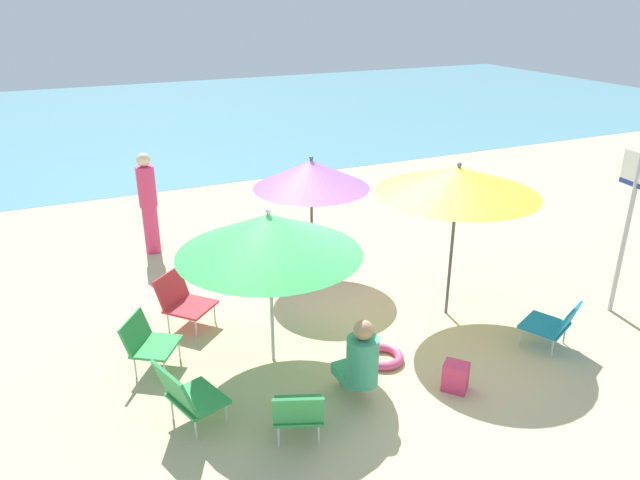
# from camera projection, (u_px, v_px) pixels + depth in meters

# --- Properties ---
(ground_plane) EXTENTS (40.00, 40.00, 0.00)m
(ground_plane) POSITION_uv_depth(u_px,v_px,m) (359.00, 324.00, 7.43)
(ground_plane) COLOR #CCB789
(sea_water) EXTENTS (40.00, 16.00, 0.01)m
(sea_water) POSITION_uv_depth(u_px,v_px,m) (152.00, 118.00, 19.50)
(sea_water) COLOR #5693A3
(sea_water) RESTS_ON ground_plane
(umbrella_green) EXTENTS (1.95, 1.95, 1.79)m
(umbrella_green) POSITION_uv_depth(u_px,v_px,m) (269.00, 234.00, 6.14)
(umbrella_green) COLOR silver
(umbrella_green) RESTS_ON ground_plane
(umbrella_purple) EXTENTS (1.61, 1.61, 1.76)m
(umbrella_purple) POSITION_uv_depth(u_px,v_px,m) (311.00, 174.00, 8.16)
(umbrella_purple) COLOR #4C4C51
(umbrella_purple) RESTS_ON ground_plane
(umbrella_yellow) EXTENTS (1.94, 1.94, 1.98)m
(umbrella_yellow) POSITION_uv_depth(u_px,v_px,m) (458.00, 181.00, 7.01)
(umbrella_yellow) COLOR #4C4C51
(umbrella_yellow) RESTS_ON ground_plane
(beach_chair_a) EXTENTS (0.69, 0.69, 0.60)m
(beach_chair_a) POSITION_uv_depth(u_px,v_px,m) (147.00, 341.00, 6.44)
(beach_chair_a) COLOR #33934C
(beach_chair_a) RESTS_ON ground_plane
(beach_chair_b) EXTENTS (0.65, 0.66, 0.71)m
(beach_chair_b) POSITION_uv_depth(u_px,v_px,m) (186.00, 394.00, 5.53)
(beach_chair_b) COLOR #33934C
(beach_chair_b) RESTS_ON ground_plane
(beach_chair_c) EXTENTS (0.67, 0.69, 0.58)m
(beach_chair_c) POSITION_uv_depth(u_px,v_px,m) (554.00, 323.00, 6.82)
(beach_chair_c) COLOR teal
(beach_chair_c) RESTS_ON ground_plane
(beach_chair_d) EXTENTS (0.77, 0.78, 0.66)m
(beach_chair_d) POSITION_uv_depth(u_px,v_px,m) (182.00, 299.00, 7.28)
(beach_chair_d) COLOR red
(beach_chair_d) RESTS_ON ground_plane
(beach_chair_e) EXTENTS (0.61, 0.65, 0.61)m
(beach_chair_e) POSITION_uv_depth(u_px,v_px,m) (298.00, 411.00, 5.37)
(beach_chair_e) COLOR #33934C
(beach_chair_e) RESTS_ON ground_plane
(person_a) EXTENTS (0.33, 0.56, 0.93)m
(person_a) POSITION_uv_depth(u_px,v_px,m) (360.00, 361.00, 5.88)
(person_a) COLOR #389970
(person_a) RESTS_ON ground_plane
(person_b) EXTENTS (0.27, 0.27, 1.59)m
(person_b) POSITION_uv_depth(u_px,v_px,m) (148.00, 203.00, 9.17)
(person_b) COLOR #DB3866
(person_b) RESTS_ON ground_plane
(warning_sign) EXTENTS (0.10, 0.52, 2.12)m
(warning_sign) POSITION_uv_depth(u_px,v_px,m) (631.00, 208.00, 7.21)
(warning_sign) COLOR #ADADB2
(warning_sign) RESTS_ON ground_plane
(swim_ring) EXTENTS (0.47, 0.47, 0.10)m
(swim_ring) POSITION_uv_depth(u_px,v_px,m) (383.00, 357.00, 6.68)
(swim_ring) COLOR #E54C7F
(swim_ring) RESTS_ON ground_plane
(beach_bag) EXTENTS (0.31, 0.31, 0.31)m
(beach_bag) POSITION_uv_depth(u_px,v_px,m) (455.00, 377.00, 6.15)
(beach_bag) COLOR #DB3866
(beach_bag) RESTS_ON ground_plane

